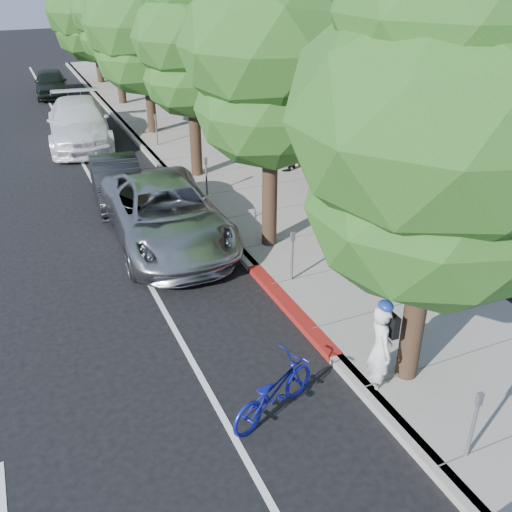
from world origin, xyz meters
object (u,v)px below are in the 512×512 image
dark_sedan (117,181)px  street_tree_0 (445,125)px  street_tree_1 (271,50)px  street_tree_3 (144,24)px  silver_suv (165,214)px  dark_suv_far (51,83)px  pedestrian (287,146)px  cyclist (380,349)px  street_tree_2 (191,40)px  street_tree_5 (93,11)px  street_tree_4 (113,12)px  bicycle (273,391)px  white_pickup (79,123)px

dark_sedan → street_tree_0: bearing=-69.9°
street_tree_1 → street_tree_3: (-0.00, 12.00, -0.59)m
silver_suv → dark_suv_far: 20.47m
street_tree_1 → dark_suv_far: (-3.10, 21.96, -4.45)m
street_tree_1 → pedestrian: (3.10, 5.08, -4.13)m
street_tree_1 → street_tree_3: bearing=90.0°
street_tree_1 → cyclist: (-0.65, -5.98, -4.26)m
pedestrian → street_tree_2: bearing=-51.8°
street_tree_1 → cyclist: bearing=-96.2°
street_tree_5 → dark_sedan: size_ratio=1.71×
street_tree_3 → street_tree_4: bearing=90.0°
street_tree_4 → street_tree_1: bearing=-90.0°
bicycle → white_pickup: (-0.44, 17.80, 0.36)m
street_tree_4 → pedestrian: size_ratio=4.14×
dark_sedan → street_tree_3: bearing=71.3°
street_tree_5 → white_pickup: (-3.10, -11.98, -3.26)m
street_tree_0 → dark_sedan: 12.16m
street_tree_2 → street_tree_3: 6.00m
silver_suv → bicycle: bearing=-89.7°
street_tree_1 → street_tree_5: (-0.00, 24.00, -1.02)m
bicycle → dark_suv_far: size_ratio=0.47×
street_tree_1 → street_tree_2: (0.00, 6.00, -0.48)m
street_tree_2 → bicycle: bearing=-102.7°
street_tree_2 → street_tree_4: (-0.00, 12.00, -0.13)m
street_tree_1 → silver_suv: size_ratio=1.33×
dark_suv_far → pedestrian: size_ratio=2.39×
street_tree_5 → street_tree_2: bearing=-90.0°
street_tree_3 → pedestrian: size_ratio=4.30×
street_tree_0 → street_tree_4: 24.00m
street_tree_4 → dark_suv_far: street_tree_4 is taller
street_tree_5 → pedestrian: (3.10, -18.92, -3.11)m
street_tree_4 → dark_suv_far: (-3.10, 3.96, -3.83)m
street_tree_5 → dark_suv_far: (-3.10, -2.04, -3.43)m
street_tree_1 → silver_suv: street_tree_1 is taller
street_tree_5 → cyclist: street_tree_5 is taller
street_tree_2 → bicycle: (-2.66, -11.79, -4.16)m
dark_suv_far → pedestrian: (6.20, -16.87, 0.31)m
pedestrian → dark_suv_far: bearing=-105.2°
silver_suv → cyclist: bearing=-74.5°
cyclist → silver_suv: cyclist is taller
dark_sedan → street_tree_1: bearing=-54.1°
street_tree_3 → dark_sedan: bearing=-113.4°
street_tree_2 → street_tree_5: 18.01m
cyclist → dark_suv_far: 28.04m
street_tree_0 → white_pickup: size_ratio=1.31×
street_tree_3 → street_tree_4: (-0.00, 6.00, -0.03)m
street_tree_0 → street_tree_4: size_ratio=1.09×
street_tree_2 → street_tree_5: bearing=90.0°
street_tree_5 → pedestrian: 19.42m
street_tree_2 → street_tree_4: size_ratio=1.01×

